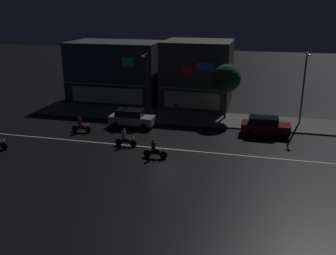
{
  "coord_description": "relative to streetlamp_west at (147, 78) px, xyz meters",
  "views": [
    {
      "loc": [
        7.17,
        -28.17,
        11.34
      ],
      "look_at": [
        -0.1,
        1.16,
        1.46
      ],
      "focal_mm": 40.63,
      "sensor_mm": 36.0,
      "label": 1
    }
  ],
  "objects": [
    {
      "name": "motorcycle_lead",
      "position": [
        1.05,
        -9.67,
        -3.31
      ],
      "size": [
        1.9,
        0.6,
        1.52
      ],
      "rotation": [
        0.0,
        0.0,
        3.16
      ],
      "color": "black",
      "rests_on": "ground"
    },
    {
      "name": "traffic_cone",
      "position": [
        12.02,
        -4.05,
        -3.67
      ],
      "size": [
        0.36,
        0.36,
        0.55
      ],
      "primitive_type": "cone",
      "color": "orange",
      "rests_on": "ground"
    },
    {
      "name": "parked_car_trailing",
      "position": [
        12.31,
        -3.93,
        -3.07
      ],
      "size": [
        4.3,
        1.98,
        1.67
      ],
      "rotation": [
        0.0,
        0.0,
        3.14
      ],
      "color": "maroon",
      "rests_on": "ground"
    },
    {
      "name": "motorcycle_following",
      "position": [
        4.11,
        -11.54,
        -3.31
      ],
      "size": [
        1.9,
        0.6,
        1.52
      ],
      "rotation": [
        0.0,
        0.0,
        3.03
      ],
      "color": "black",
      "rests_on": "ground"
    },
    {
      "name": "ground_plane",
      "position": [
        4.47,
        -9.48,
        -3.94
      ],
      "size": [
        140.0,
        140.0,
        0.0
      ],
      "primitive_type": "plane",
      "color": "black"
    },
    {
      "name": "streetlamp_mid",
      "position": [
        15.64,
        -0.03,
        0.31
      ],
      "size": [
        0.44,
        1.64,
        6.95
      ],
      "color": "#47494C",
      "rests_on": "sidewalk_far"
    },
    {
      "name": "street_tree",
      "position": [
        8.29,
        0.27,
        0.26
      ],
      "size": [
        2.83,
        2.83,
        5.5
      ],
      "color": "#473323",
      "rests_on": "sidewalk_far"
    },
    {
      "name": "streetlamp_west",
      "position": [
        0.0,
        0.0,
        0.0
      ],
      "size": [
        0.44,
        1.64,
        6.36
      ],
      "color": "#47494C",
      "rests_on": "sidewalk_far"
    },
    {
      "name": "pedestrian_on_sidewalk",
      "position": [
        3.5,
        -1.42,
        -2.97
      ],
      "size": [
        0.36,
        0.36,
        1.79
      ],
      "rotation": [
        0.0,
        0.0,
        6.09
      ],
      "color": "brown",
      "rests_on": "sidewalk_far"
    },
    {
      "name": "lane_divider_stripe",
      "position": [
        4.47,
        -9.48,
        -3.94
      ],
      "size": [
        31.35,
        0.16,
        0.01
      ],
      "primitive_type": "cube",
      "color": "beige",
      "rests_on": "ground"
    },
    {
      "name": "storefront_center_block",
      "position": [
        -5.42,
        5.28,
        -0.41
      ],
      "size": [
        10.73,
        6.72,
        7.08
      ],
      "color": "#383A3F",
      "rests_on": "ground"
    },
    {
      "name": "motorcycle_opposite_lane",
      "position": [
        -4.2,
        -7.22,
        -3.31
      ],
      "size": [
        1.9,
        0.6,
        1.52
      ],
      "rotation": [
        0.0,
        0.0,
        0.12
      ],
      "color": "black",
      "rests_on": "ground"
    },
    {
      "name": "parked_car_near_kerb",
      "position": [
        -0.2,
        -4.44,
        -3.07
      ],
      "size": [
        4.3,
        1.98,
        1.67
      ],
      "color": "#9EA0A5",
      "rests_on": "ground"
    },
    {
      "name": "sidewalk_far",
      "position": [
        4.47,
        -0.46,
        -3.87
      ],
      "size": [
        33.0,
        4.93,
        0.14
      ],
      "primitive_type": "cube",
      "color": "#5B5954",
      "rests_on": "ground"
    },
    {
      "name": "storefront_left_block",
      "position": [
        4.48,
        5.47,
        -0.25
      ],
      "size": [
        7.61,
        7.09,
        7.38
      ],
      "color": "#4C443A",
      "rests_on": "ground"
    }
  ]
}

